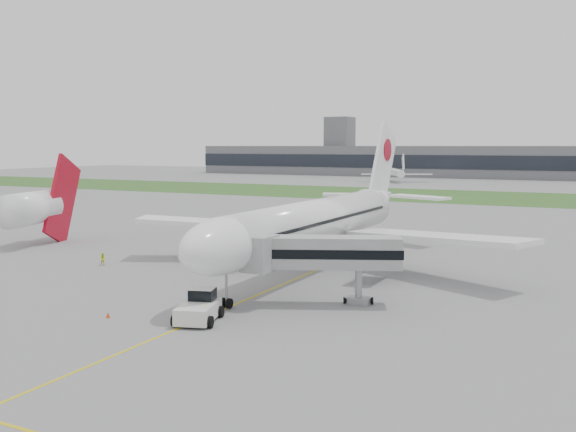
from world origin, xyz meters
The scene contains 14 objects.
ground centered at (0.00, 0.00, 0.00)m, with size 600.00×600.00×0.00m, color gray.
apron_markings centered at (0.00, -5.00, 0.00)m, with size 70.00×70.00×0.04m, color gold, non-canonical shape.
grass_strip centered at (0.00, 120.00, 0.01)m, with size 600.00×50.00×0.02m, color #2D4E1D.
terminal_building centered at (0.00, 229.87, 7.00)m, with size 320.00×22.30×14.00m.
control_tower centered at (-90.00, 232.00, 0.00)m, with size 12.00×12.00×56.00m, color slate, non-canonical shape.
airliner centered at (0.00, 4.87, 5.66)m, with size 48.13×53.95×17.88m.
pushback_tug centered at (0.19, -19.38, 1.13)m, with size 4.36×5.38×2.45m.
jet_bridge centered at (6.71, -10.42, 4.67)m, with size 13.04×8.68×6.31m.
safety_cone_left centered at (-7.04, -22.06, 0.24)m, with size 0.35×0.35×0.49m, color #D73F0B.
safety_cone_right centered at (0.50, -17.71, 0.30)m, with size 0.44×0.44×0.60m, color #D73F0B.
ground_crew_near centered at (1.09, -19.82, 0.78)m, with size 0.57×0.37×1.56m, color #9CDF25.
ground_crew_far centered at (-23.73, -4.54, 0.77)m, with size 0.75×0.58×1.54m, color #DDEE27.
neighbor_aircraft centered at (-43.32, 3.06, 5.43)m, with size 7.43×16.99×13.71m.
distant_aircraft_left centered at (-45.26, 180.93, 0.00)m, with size 27.46×24.23×10.50m, color white, non-canonical shape.
Camera 1 is at (29.36, -61.41, 14.09)m, focal length 40.00 mm.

